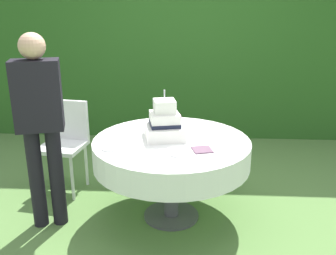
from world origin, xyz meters
TOP-DOWN VIEW (x-y plane):
  - ground_plane at (0.00, 0.00)m, footprint 20.00×20.00m
  - foliage_hedge at (0.00, 2.34)m, footprint 5.96×0.56m
  - cake_table at (0.00, 0.00)m, footprint 1.31×1.31m
  - wedding_cake at (-0.06, 0.06)m, footprint 0.38×0.38m
  - serving_plate_near at (-0.47, -0.23)m, footprint 0.13×0.13m
  - serving_plate_far at (-0.08, 0.46)m, footprint 0.13×0.13m
  - serving_plate_left at (0.06, -0.32)m, footprint 0.12×0.12m
  - serving_plate_right at (0.13, 0.44)m, footprint 0.11×0.11m
  - napkin_stack at (0.25, -0.21)m, footprint 0.18×0.18m
  - garden_chair at (-1.07, 0.50)m, footprint 0.46×0.46m
  - standing_person at (-1.02, -0.17)m, footprint 0.40×0.29m

SIDE VIEW (x-z plane):
  - ground_plane at x=0.00m, z-range 0.00..0.00m
  - garden_chair at x=-1.07m, z-range 0.10..0.99m
  - cake_table at x=0.00m, z-range 0.25..0.97m
  - napkin_stack at x=0.25m, z-range 0.72..0.73m
  - serving_plate_near at x=-0.47m, z-range 0.72..0.73m
  - serving_plate_far at x=-0.08m, z-range 0.72..0.73m
  - serving_plate_left at x=0.06m, z-range 0.72..0.73m
  - serving_plate_right at x=0.13m, z-range 0.72..0.73m
  - wedding_cake at x=-0.06m, z-range 0.64..1.05m
  - standing_person at x=-1.02m, z-range 0.13..1.73m
  - foliage_hedge at x=0.00m, z-range 0.00..2.99m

